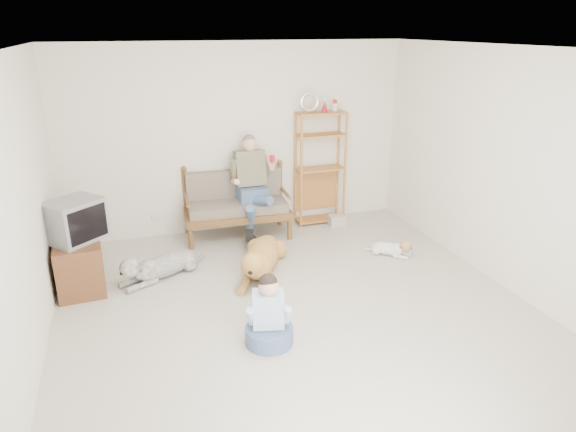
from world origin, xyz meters
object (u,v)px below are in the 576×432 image
object	(u,v)px
loveseat	(236,203)
tv_stand	(79,262)
golden_retriever	(260,259)
etagere	(320,167)

from	to	relation	value
loveseat	tv_stand	distance (m)	2.32
tv_stand	golden_retriever	bearing A→B (deg)	-12.70
golden_retriever	etagere	bearing A→B (deg)	72.84
loveseat	tv_stand	xyz separation A→B (m)	(-2.10, -0.98, -0.19)
loveseat	etagere	distance (m)	1.40
loveseat	etagere	world-z (taller)	etagere
loveseat	golden_retriever	bearing A→B (deg)	-86.31
loveseat	golden_retriever	size ratio (longest dim) A/B	1.04
tv_stand	golden_retriever	distance (m)	2.12
tv_stand	golden_retriever	xyz separation A→B (m)	(2.09, -0.35, -0.10)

